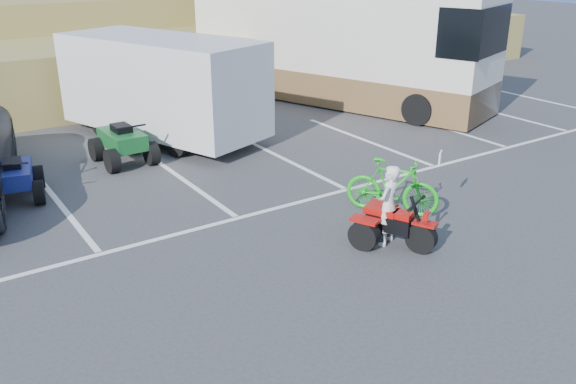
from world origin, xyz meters
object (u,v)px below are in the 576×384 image
rider (388,205)px  green_dirt_bike (392,187)px  rv_motorhome (337,52)px  quad_atv_green (125,162)px  cargo_trailer (162,85)px  quad_atv_blue (18,198)px  red_trike_atv (394,245)px

rider → green_dirt_bike: 1.39m
rv_motorhome → quad_atv_green: bearing=175.7°
rv_motorhome → cargo_trailer: bearing=168.0°
cargo_trailer → quad_atv_blue: cargo_trailer is taller
green_dirt_bike → cargo_trailer: (-1.66, 7.28, 0.91)m
red_trike_atv → quad_atv_blue: bearing=105.5°
red_trike_atv → quad_atv_blue: 7.82m
green_dirt_bike → quad_atv_green: green_dirt_bike is taller
rv_motorhome → quad_atv_green: 8.78m
rider → cargo_trailer: (-0.67, 8.24, 0.74)m
rv_motorhome → quad_atv_green: size_ratio=6.58×
red_trike_atv → quad_atv_green: 7.37m
quad_atv_blue → cargo_trailer: bearing=41.6°
green_dirt_bike → cargo_trailer: size_ratio=0.29×
red_trike_atv → quad_atv_blue: quad_atv_blue is taller
cargo_trailer → green_dirt_bike: bearing=-97.5°
rider → cargo_trailer: cargo_trailer is taller
quad_atv_blue → quad_atv_green: bearing=33.2°
red_trike_atv → rider: bearing=90.0°
cargo_trailer → quad_atv_green: bearing=-160.3°
rv_motorhome → quad_atv_blue: size_ratio=7.34×
red_trike_atv → quad_atv_green: (-2.41, 6.96, 0.00)m
rider → rv_motorhome: rv_motorhome is taller
cargo_trailer → quad_atv_blue: size_ratio=4.30×
red_trike_atv → rv_motorhome: bearing=32.7°
rider → green_dirt_bike: rider is taller
red_trike_atv → cargo_trailer: 8.53m
rider → rv_motorhome: size_ratio=0.14×
green_dirt_bike → cargo_trailer: cargo_trailer is taller
red_trike_atv → cargo_trailer: cargo_trailer is taller
rider → rv_motorhome: (5.95, 9.17, 0.90)m
red_trike_atv → rider: (-0.06, 0.14, 0.73)m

